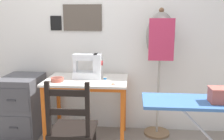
% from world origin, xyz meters
% --- Properties ---
extents(wall_back, '(10.00, 0.07, 2.55)m').
position_xyz_m(wall_back, '(-0.00, 0.68, 1.28)').
color(wall_back, silver).
rests_on(wall_back, ground_plane).
extents(sewing_table, '(0.94, 0.62, 0.75)m').
position_xyz_m(sewing_table, '(0.00, 0.30, 0.65)').
color(sewing_table, silver).
rests_on(sewing_table, ground_plane).
extents(sewing_machine, '(0.34, 0.18, 0.31)m').
position_xyz_m(sewing_machine, '(0.03, 0.35, 0.89)').
color(sewing_machine, white).
rests_on(sewing_machine, sewing_table).
extents(fabric_bowl, '(0.14, 0.14, 0.04)m').
position_xyz_m(fabric_bowl, '(-0.30, 0.17, 0.77)').
color(fabric_bowl, '#B25647').
rests_on(fabric_bowl, sewing_table).
extents(scissors, '(0.11, 0.11, 0.01)m').
position_xyz_m(scissors, '(0.34, 0.09, 0.75)').
color(scissors, silver).
rests_on(scissors, sewing_table).
extents(thread_spool_near_machine, '(0.04, 0.04, 0.03)m').
position_xyz_m(thread_spool_near_machine, '(0.22, 0.30, 0.77)').
color(thread_spool_near_machine, '#2875C1').
rests_on(thread_spool_near_machine, sewing_table).
extents(wooden_chair, '(0.40, 0.38, 0.94)m').
position_xyz_m(wooden_chair, '(-0.00, -0.40, 0.44)').
color(wooden_chair, black).
rests_on(wooden_chair, ground_plane).
extents(filing_cabinet, '(0.44, 0.56, 0.75)m').
position_xyz_m(filing_cabinet, '(-0.82, 0.37, 0.37)').
color(filing_cabinet, '#4C4C51').
rests_on(filing_cabinet, ground_plane).
extents(dress_form, '(0.34, 0.32, 1.56)m').
position_xyz_m(dress_form, '(0.85, 0.51, 1.15)').
color(dress_form, '#846647').
rests_on(dress_form, ground_plane).
extents(storage_box, '(0.22, 0.14, 0.12)m').
position_xyz_m(storage_box, '(1.23, -0.58, 0.88)').
color(storage_box, '#AD564C').
rests_on(storage_box, ironing_board).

